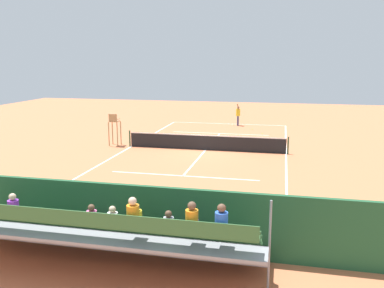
{
  "coord_description": "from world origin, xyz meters",
  "views": [
    {
      "loc": [
        -4.66,
        25.03,
        5.67
      ],
      "look_at": [
        0.0,
        4.0,
        1.2
      ],
      "focal_mm": 38.34,
      "sensor_mm": 36.0,
      "label": 1
    }
  ],
  "objects_px": {
    "tennis_net": "(206,142)",
    "tennis_player": "(238,114)",
    "umpire_chair": "(114,126)",
    "courtside_bench": "(205,227)",
    "equipment_bag": "(153,235)",
    "tennis_ball_near": "(262,134)",
    "tennis_racket": "(232,125)",
    "tennis_ball_far": "(252,129)",
    "bleacher_stand": "(108,235)"
  },
  "relations": [
    {
      "from": "tennis_player",
      "to": "tennis_ball_far",
      "type": "height_order",
      "value": "tennis_player"
    },
    {
      "from": "bleacher_stand",
      "to": "tennis_racket",
      "type": "distance_m",
      "value": 25.77
    },
    {
      "from": "tennis_net",
      "to": "tennis_ball_near",
      "type": "bearing_deg",
      "value": -116.2
    },
    {
      "from": "umpire_chair",
      "to": "tennis_ball_near",
      "type": "xyz_separation_m",
      "value": [
        -9.42,
        -6.47,
        -1.28
      ]
    },
    {
      "from": "tennis_player",
      "to": "tennis_net",
      "type": "bearing_deg",
      "value": 84.78
    },
    {
      "from": "tennis_ball_near",
      "to": "tennis_player",
      "type": "bearing_deg",
      "value": -58.1
    },
    {
      "from": "umpire_chair",
      "to": "tennis_ball_far",
      "type": "height_order",
      "value": "umpire_chair"
    },
    {
      "from": "tennis_net",
      "to": "courtside_bench",
      "type": "height_order",
      "value": "tennis_net"
    },
    {
      "from": "tennis_net",
      "to": "tennis_ball_far",
      "type": "xyz_separation_m",
      "value": [
        -2.32,
        -8.42,
        -0.47
      ]
    },
    {
      "from": "tennis_racket",
      "to": "tennis_ball_far",
      "type": "distance_m",
      "value": 2.79
    },
    {
      "from": "courtside_bench",
      "to": "tennis_ball_near",
      "type": "bearing_deg",
      "value": -92.19
    },
    {
      "from": "umpire_chair",
      "to": "courtside_bench",
      "type": "xyz_separation_m",
      "value": [
        -8.67,
        13.35,
        -0.76
      ]
    },
    {
      "from": "umpire_chair",
      "to": "tennis_ball_near",
      "type": "relative_size",
      "value": 32.42
    },
    {
      "from": "tennis_player",
      "to": "tennis_racket",
      "type": "bearing_deg",
      "value": -18.27
    },
    {
      "from": "bleacher_stand",
      "to": "umpire_chair",
      "type": "distance_m",
      "value": 16.69
    },
    {
      "from": "tennis_ball_near",
      "to": "tennis_ball_far",
      "type": "height_order",
      "value": "same"
    },
    {
      "from": "bleacher_stand",
      "to": "tennis_player",
      "type": "xyz_separation_m",
      "value": [
        -0.77,
        -25.57,
        0.06
      ]
    },
    {
      "from": "courtside_bench",
      "to": "equipment_bag",
      "type": "bearing_deg",
      "value": 4.39
    },
    {
      "from": "tennis_player",
      "to": "umpire_chair",
      "type": "bearing_deg",
      "value": 54.9
    },
    {
      "from": "tennis_net",
      "to": "tennis_ball_far",
      "type": "relative_size",
      "value": 156.06
    },
    {
      "from": "tennis_ball_near",
      "to": "tennis_racket",
      "type": "bearing_deg",
      "value": -53.56
    },
    {
      "from": "bleacher_stand",
      "to": "equipment_bag",
      "type": "xyz_separation_m",
      "value": [
        -0.63,
        -1.94,
        -0.78
      ]
    },
    {
      "from": "tennis_net",
      "to": "umpire_chair",
      "type": "relative_size",
      "value": 4.81
    },
    {
      "from": "tennis_racket",
      "to": "equipment_bag",
      "type": "bearing_deg",
      "value": 91.01
    },
    {
      "from": "equipment_bag",
      "to": "tennis_ball_far",
      "type": "distance_m",
      "value": 21.87
    },
    {
      "from": "umpire_chair",
      "to": "courtside_bench",
      "type": "bearing_deg",
      "value": 122.99
    },
    {
      "from": "tennis_net",
      "to": "tennis_player",
      "type": "xyz_separation_m",
      "value": [
        -0.94,
        -10.23,
        0.51
      ]
    },
    {
      "from": "courtside_bench",
      "to": "tennis_racket",
      "type": "relative_size",
      "value": 3.07
    },
    {
      "from": "tennis_net",
      "to": "equipment_bag",
      "type": "bearing_deg",
      "value": 93.39
    },
    {
      "from": "bleacher_stand",
      "to": "tennis_ball_far",
      "type": "distance_m",
      "value": 23.88
    },
    {
      "from": "tennis_net",
      "to": "equipment_bag",
      "type": "xyz_separation_m",
      "value": [
        -0.79,
        13.4,
        -0.32
      ]
    },
    {
      "from": "equipment_bag",
      "to": "tennis_player",
      "type": "height_order",
      "value": "tennis_player"
    },
    {
      "from": "tennis_ball_far",
      "to": "tennis_net",
      "type": "bearing_deg",
      "value": 74.62
    },
    {
      "from": "tennis_net",
      "to": "tennis_ball_near",
      "type": "relative_size",
      "value": 156.06
    },
    {
      "from": "courtside_bench",
      "to": "tennis_racket",
      "type": "height_order",
      "value": "courtside_bench"
    },
    {
      "from": "tennis_net",
      "to": "tennis_ball_near",
      "type": "distance_m",
      "value": 7.32
    },
    {
      "from": "tennis_ball_near",
      "to": "tennis_ball_far",
      "type": "relative_size",
      "value": 1.0
    },
    {
      "from": "bleacher_stand",
      "to": "tennis_racket",
      "type": "height_order",
      "value": "bleacher_stand"
    },
    {
      "from": "tennis_net",
      "to": "tennis_player",
      "type": "distance_m",
      "value": 10.29
    },
    {
      "from": "umpire_chair",
      "to": "tennis_player",
      "type": "height_order",
      "value": "umpire_chair"
    },
    {
      "from": "tennis_net",
      "to": "equipment_bag",
      "type": "height_order",
      "value": "tennis_net"
    },
    {
      "from": "courtside_bench",
      "to": "equipment_bag",
      "type": "xyz_separation_m",
      "value": [
        1.67,
        0.13,
        -0.38
      ]
    },
    {
      "from": "tennis_net",
      "to": "tennis_ball_far",
      "type": "height_order",
      "value": "tennis_net"
    },
    {
      "from": "tennis_player",
      "to": "tennis_ball_near",
      "type": "height_order",
      "value": "tennis_player"
    },
    {
      "from": "tennis_player",
      "to": "courtside_bench",
      "type": "bearing_deg",
      "value": 93.73
    },
    {
      "from": "equipment_bag",
      "to": "courtside_bench",
      "type": "bearing_deg",
      "value": -175.61
    },
    {
      "from": "courtside_bench",
      "to": "tennis_ball_far",
      "type": "height_order",
      "value": "courtside_bench"
    },
    {
      "from": "bleacher_stand",
      "to": "tennis_racket",
      "type": "xyz_separation_m",
      "value": [
        -0.2,
        -25.76,
        -0.94
      ]
    },
    {
      "from": "equipment_bag",
      "to": "tennis_player",
      "type": "distance_m",
      "value": 23.65
    },
    {
      "from": "tennis_net",
      "to": "umpire_chair",
      "type": "xyz_separation_m",
      "value": [
        6.2,
        -0.08,
        0.81
      ]
    }
  ]
}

